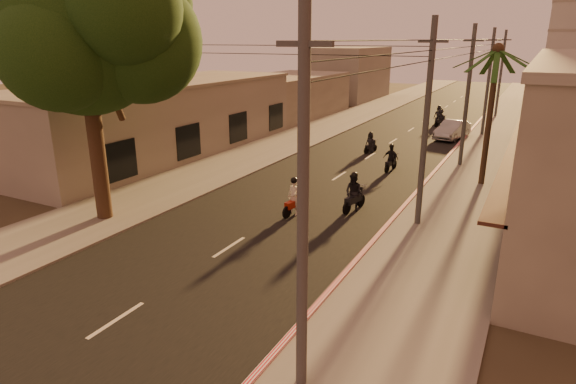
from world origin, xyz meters
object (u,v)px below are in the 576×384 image
scooter_far_c (438,116)px  scooter_far_a (370,143)px  scooter_red (294,198)px  parked_car (452,130)px  broadleaf_tree (92,29)px  palm_tree (497,57)px  scooter_mid_b (391,159)px  scooter_mid_a (354,193)px  scooter_far_b (440,118)px

scooter_far_c → scooter_far_a: bearing=-93.3°
scooter_red → parked_car: bearing=89.0°
broadleaf_tree → scooter_far_a: size_ratio=7.62×
scooter_red → scooter_far_a: (-0.98, 14.45, -0.11)m
scooter_far_a → broadleaf_tree: bearing=-92.8°
palm_tree → scooter_far_c: palm_tree is taller
scooter_red → scooter_far_a: scooter_red is taller
scooter_mid_b → scooter_far_c: (-0.83, 19.58, 0.04)m
scooter_mid_a → parked_car: bearing=96.7°
palm_tree → scooter_far_b: 20.89m
scooter_mid_a → scooter_far_b: scooter_mid_a is taller
scooter_mid_b → parked_car: (1.67, 12.62, -0.03)m
scooter_mid_a → scooter_far_a: (-3.32, 12.61, -0.18)m
scooter_mid_a → scooter_mid_b: 8.20m
broadleaf_tree → palm_tree: bearing=43.5°
scooter_mid_a → palm_tree: bearing=66.0°
scooter_mid_b → scooter_far_a: 5.25m
palm_tree → scooter_mid_a: size_ratio=4.09×
scooter_mid_a → scooter_red: bearing=-132.0°
palm_tree → scooter_mid_a: 11.01m
scooter_red → scooter_far_b: scooter_red is taller
scooter_far_c → broadleaf_tree: bearing=-99.4°
palm_tree → scooter_far_b: (-5.96, 18.99, -6.32)m
scooter_far_a → parked_car: 9.34m
scooter_red → parked_car: 22.90m
palm_tree → broadleaf_tree: bearing=-136.5°
broadleaf_tree → scooter_far_c: (8.22, 34.09, -7.64)m
scooter_red → scooter_far_b: 28.38m
scooter_far_b → scooter_mid_a: bearing=-63.8°
scooter_mid_b → parked_car: bearing=88.7°
parked_car → scooter_far_c: (-2.50, 6.96, 0.07)m
parked_car → scooter_far_b: bearing=120.3°
scooter_mid_a → scooter_far_a: 13.04m
scooter_mid_a → parked_car: size_ratio=0.41×
broadleaf_tree → parked_car: 30.18m
palm_tree → parked_car: (-3.90, 13.28, -6.38)m
scooter_far_b → scooter_far_c: scooter_far_c is taller
palm_tree → parked_car: size_ratio=1.68×
scooter_far_c → palm_tree: bearing=-68.3°
scooter_mid_a → parked_car: (1.16, 20.80, -0.13)m
broadleaf_tree → parked_car: size_ratio=2.47×
broadleaf_tree → palm_tree: 20.18m
scooter_red → parked_car: (3.50, 22.63, -0.06)m
scooter_mid_a → scooter_far_c: scooter_mid_a is taller
scooter_far_b → scooter_mid_b: bearing=-64.5°
broadleaf_tree → scooter_far_a: broadleaf_tree is taller
scooter_red → scooter_far_c: 29.61m
scooter_far_b → parked_car: size_ratio=0.37×
scooter_mid_a → scooter_far_c: 27.79m
broadleaf_tree → scooter_mid_b: (9.05, 14.52, -7.68)m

